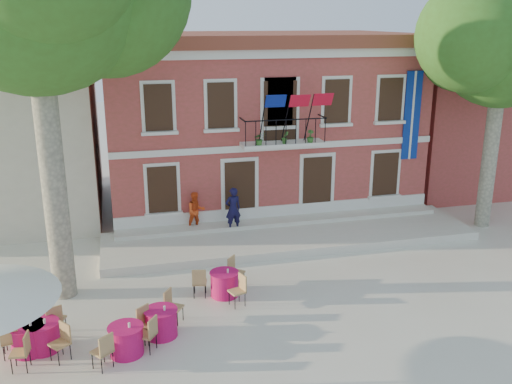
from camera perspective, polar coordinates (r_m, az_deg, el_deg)
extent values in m
plane|color=beige|center=(17.48, 1.45, -10.63)|extent=(90.00, 90.00, 0.00)
cube|color=#BD4445|center=(26.08, -0.13, 6.81)|extent=(13.00, 8.00, 7.00)
cube|color=brown|center=(25.68, -0.14, 15.08)|extent=(13.50, 8.50, 0.50)
cube|color=silver|center=(21.89, 2.43, 13.69)|extent=(13.30, 0.35, 0.35)
cube|color=silver|center=(21.87, 2.69, 4.82)|extent=(3.20, 0.90, 0.15)
cube|color=black|center=(21.30, 3.04, 7.23)|extent=(3.20, 0.04, 0.04)
cube|color=navy|center=(24.25, 15.33, 7.36)|extent=(0.70, 0.05, 3.60)
cube|color=navy|center=(20.61, 0.94, 9.03)|extent=(0.76, 0.27, 0.47)
cube|color=red|center=(20.86, 3.36, 9.10)|extent=(0.76, 0.29, 0.47)
cube|color=red|center=(21.14, 5.71, 9.15)|extent=(0.76, 0.27, 0.47)
imported|color=#26591E|center=(21.25, 0.34, 5.35)|extent=(0.43, 0.37, 0.48)
imported|color=#26591E|center=(21.52, 2.93, 5.47)|extent=(0.26, 0.21, 0.48)
imported|color=#26591E|center=(21.83, 5.46, 5.58)|extent=(0.27, 0.27, 0.48)
cube|color=#BD4445|center=(32.07, 20.85, 6.72)|extent=(9.00, 9.00, 6.00)
cube|color=brown|center=(31.72, 21.47, 12.40)|extent=(9.40, 9.40, 0.40)
cube|color=silver|center=(21.78, 3.44, -4.46)|extent=(14.00, 3.40, 0.30)
cylinder|color=#A59E84|center=(17.31, -19.69, 2.01)|extent=(0.70, 0.70, 7.84)
cylinder|color=#A59E84|center=(24.30, 22.40, 3.85)|extent=(0.59, 0.59, 6.23)
sphere|color=#2E561A|center=(23.80, 23.55, 13.69)|extent=(4.98, 4.98, 4.98)
imported|color=#110F33|center=(21.69, -2.31, -1.72)|extent=(0.68, 0.51, 1.70)
imported|color=#EB4C1B|center=(21.90, -6.02, -1.91)|extent=(0.80, 0.67, 1.49)
cylinder|color=#D0135D|center=(15.08, -12.85, -14.29)|extent=(0.84, 0.84, 0.75)
cylinder|color=#D0135D|center=(14.88, -12.94, -13.02)|extent=(0.90, 0.90, 0.02)
cube|color=tan|center=(15.45, -10.73, -12.91)|extent=(0.59, 0.59, 0.95)
cube|color=tan|center=(14.63, -15.15, -15.06)|extent=(0.59, 0.59, 0.95)
cylinder|color=#D0135D|center=(15.67, -9.46, -12.80)|extent=(0.84, 0.84, 0.75)
cylinder|color=#D0135D|center=(15.48, -9.53, -11.56)|extent=(0.90, 0.90, 0.02)
cube|color=tan|center=(16.19, -8.17, -11.29)|extent=(0.58, 0.58, 0.95)
cube|color=tan|center=(15.06, -10.88, -13.76)|extent=(0.58, 0.58, 0.95)
cylinder|color=#D0135D|center=(15.84, -20.57, -13.39)|extent=(0.84, 0.84, 0.75)
cylinder|color=#D0135D|center=(15.65, -20.72, -12.17)|extent=(0.90, 0.90, 0.02)
cube|color=tan|center=(15.22, -19.06, -14.09)|extent=(0.59, 0.59, 0.95)
cube|color=tan|center=(16.36, -19.37, -11.84)|extent=(0.55, 0.55, 0.95)
cube|color=tan|center=(15.82, -23.38, -13.36)|extent=(0.47, 0.47, 0.95)
cylinder|color=#D0135D|center=(15.86, -21.81, -13.49)|extent=(0.84, 0.84, 0.75)
cylinder|color=#D0135D|center=(15.68, -21.96, -12.27)|extent=(0.90, 0.90, 0.02)
cube|color=tan|center=(16.31, -23.77, -12.46)|extent=(0.59, 0.59, 0.95)
cube|color=tan|center=(15.19, -22.56, -14.57)|extent=(0.47, 0.47, 0.95)
cube|color=tan|center=(15.97, -19.21, -12.56)|extent=(0.55, 0.55, 0.95)
cylinder|color=#D0135D|center=(17.53, -3.17, -9.19)|extent=(0.84, 0.84, 0.75)
cylinder|color=#D0135D|center=(17.36, -3.19, -8.05)|extent=(0.90, 0.90, 0.02)
cube|color=tan|center=(16.90, -1.91, -9.84)|extent=(0.53, 0.53, 0.95)
cube|color=tan|center=(18.07, -1.95, -7.99)|extent=(0.59, 0.59, 0.95)
cube|color=tan|center=(17.51, -5.66, -8.91)|extent=(0.50, 0.50, 0.95)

